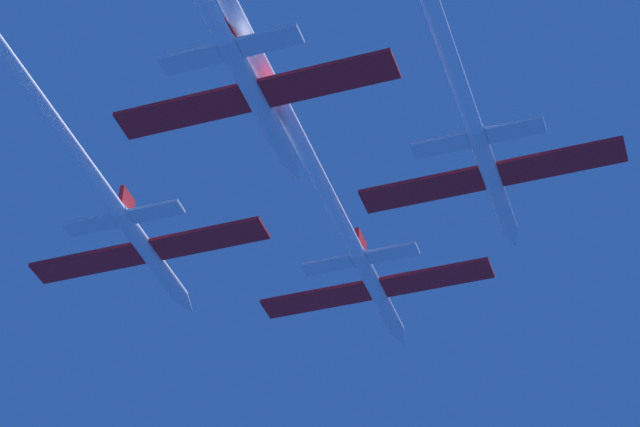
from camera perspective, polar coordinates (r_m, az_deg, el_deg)
The scene contains 1 object.
jet_lead at distance 79.17m, azimuth -2.35°, elevation 6.04°, with size 17.89×74.96×2.96m.
Camera 1 is at (21.54, -78.15, -54.46)m, focal length 71.47 mm.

